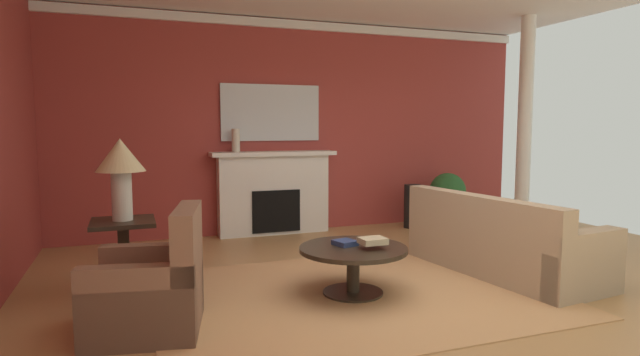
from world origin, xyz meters
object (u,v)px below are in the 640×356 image
object	(u,v)px
mantel_mirror	(271,113)
coffee_table	(353,259)
side_table	(124,252)
fireplace	(274,195)
vase_tall_corner	(412,206)
table_lamp	(121,163)
potted_plant	(448,195)
sofa	(500,245)
vase_mantel_left	(236,140)
armchair_near_window	(151,292)

from	to	relation	value
mantel_mirror	coffee_table	bearing A→B (deg)	-90.67
side_table	fireplace	bearing A→B (deg)	46.93
vase_tall_corner	table_lamp	bearing A→B (deg)	-155.75
side_table	vase_tall_corner	bearing A→B (deg)	24.25
fireplace	mantel_mirror	xyz separation A→B (m)	(-0.00, 0.12, 1.18)
potted_plant	side_table	bearing A→B (deg)	-159.07
sofa	vase_tall_corner	world-z (taller)	sofa
fireplace	sofa	distance (m)	3.29
coffee_table	table_lamp	distance (m)	2.30
table_lamp	vase_tall_corner	xyz separation A→B (m)	(4.14, 1.86, -0.89)
side_table	potted_plant	world-z (taller)	potted_plant
coffee_table	table_lamp	bearing A→B (deg)	159.69
side_table	vase_tall_corner	xyz separation A→B (m)	(4.14, 1.86, -0.07)
fireplace	coffee_table	xyz separation A→B (m)	(-0.04, -2.90, -0.23)
mantel_mirror	vase_mantel_left	bearing A→B (deg)	-162.82
side_table	potted_plant	xyz separation A→B (m)	(4.74, 1.81, 0.09)
fireplace	armchair_near_window	distance (m)	3.65
fireplace	armchair_near_window	bearing A→B (deg)	-120.05
vase_tall_corner	potted_plant	bearing A→B (deg)	-4.97
mantel_mirror	armchair_near_window	bearing A→B (deg)	-119.13
sofa	coffee_table	xyz separation A→B (m)	(-1.75, -0.11, 0.04)
sofa	vase_tall_corner	xyz separation A→B (m)	(0.39, 2.49, 0.04)
sofa	vase_mantel_left	bearing A→B (deg)	129.63
sofa	potted_plant	distance (m)	2.64
fireplace	sofa	size ratio (longest dim) A/B	0.82
armchair_near_window	table_lamp	xyz separation A→B (m)	(-0.20, 0.99, 0.92)
fireplace	side_table	xyz separation A→B (m)	(-2.02, -2.16, -0.17)
vase_mantel_left	potted_plant	xyz separation A→B (m)	(3.26, -0.30, -0.87)
coffee_table	vase_tall_corner	size ratio (longest dim) A/B	1.50
vase_mantel_left	fireplace	bearing A→B (deg)	5.14
side_table	mantel_mirror	bearing A→B (deg)	48.48
coffee_table	vase_tall_corner	distance (m)	3.37
sofa	vase_mantel_left	xyz separation A→B (m)	(-2.27, 2.74, 1.06)
sofa	coffee_table	distance (m)	1.76
mantel_mirror	table_lamp	xyz separation A→B (m)	(-2.02, -2.28, -0.53)
sofa	table_lamp	bearing A→B (deg)	170.48
vase_tall_corner	vase_mantel_left	distance (m)	2.87
vase_mantel_left	side_table	bearing A→B (deg)	-124.85
side_table	vase_tall_corner	world-z (taller)	side_table
table_lamp	sofa	bearing A→B (deg)	-9.52
vase_tall_corner	mantel_mirror	bearing A→B (deg)	168.76
coffee_table	side_table	distance (m)	2.12
armchair_near_window	side_table	distance (m)	1.01
vase_tall_corner	vase_mantel_left	world-z (taller)	vase_mantel_left
fireplace	side_table	world-z (taller)	fireplace
coffee_table	vase_mantel_left	xyz separation A→B (m)	(-0.51, 2.85, 1.03)
coffee_table	side_table	xyz separation A→B (m)	(-1.99, 0.74, 0.06)
armchair_near_window	mantel_mirror	bearing A→B (deg)	60.87
sofa	side_table	size ratio (longest dim) A/B	3.14
armchair_near_window	potted_plant	bearing A→B (deg)	31.69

